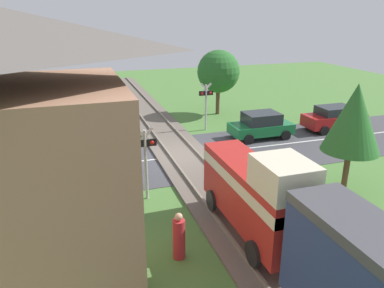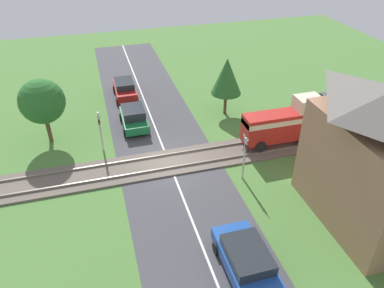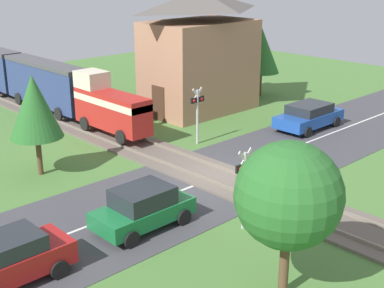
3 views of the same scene
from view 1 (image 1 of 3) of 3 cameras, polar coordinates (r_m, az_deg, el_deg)
name	(u,v)px [view 1 (image 1 of 3)]	position (r m, az deg, el deg)	size (l,w,h in m)	color
ground_plane	(183,156)	(19.37, -1.39, -1.90)	(60.00, 60.00, 0.00)	#4C7A38
road_surface	(183,156)	(19.37, -1.39, -1.88)	(48.00, 6.40, 0.02)	#424247
track_bed	(183,155)	(19.35, -1.39, -1.72)	(2.80, 48.00, 0.24)	#665B51
car_near_crossing	(261,125)	(22.30, 10.47, 2.86)	(3.64, 1.86, 1.54)	#197038
car_behind_queue	(334,118)	(25.09, 20.85, 3.77)	(3.87, 1.79, 1.52)	#A81919
crossing_signal_west_approach	(206,100)	(23.17, 2.14, 6.70)	(0.90, 0.18, 2.99)	#B7B7B7
crossing_signal_east_approach	(145,154)	(14.53, -7.12, -1.48)	(0.90, 0.18, 2.99)	#B7B7B7
pedestrian_by_station	(179,238)	(11.59, -2.00, -14.07)	(0.38, 0.38, 1.53)	#B2282D
tree_roadside_hedge	(354,118)	(16.11, 23.44, 3.60)	(2.30, 2.30, 4.51)	brown
tree_beyond_track	(218,72)	(26.84, 4.05, 10.95)	(2.99, 2.99, 4.57)	brown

